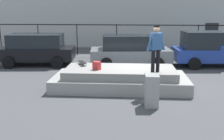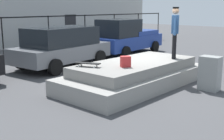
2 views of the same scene
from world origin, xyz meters
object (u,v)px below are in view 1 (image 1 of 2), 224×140
skateboarder (156,46)px  car_grey_hatchback_mid (131,50)px  utility_box (151,90)px  backpack (97,66)px  car_black_hatchback_near (37,49)px  skateboard (82,62)px  car_blue_pickup_far (214,49)px

skateboarder → car_grey_hatchback_mid: skateboarder is taller
utility_box → backpack: bearing=137.7°
backpack → car_black_hatchback_near: size_ratio=0.08×
skateboarder → car_grey_hatchback_mid: size_ratio=0.38×
skateboard → car_black_hatchback_near: bearing=131.9°
utility_box → car_blue_pickup_far: bearing=57.6°
skateboarder → utility_box: skateboarder is taller
car_black_hatchback_near → utility_box: bearing=-46.0°
car_blue_pickup_far → backpack: bearing=-140.9°
utility_box → car_black_hatchback_near: bearing=132.2°
backpack → car_blue_pickup_far: (5.85, 4.74, -0.03)m
skateboard → car_grey_hatchback_mid: 4.25m
backpack → car_blue_pickup_far: 7.53m
skateboard → car_grey_hatchback_mid: car_grey_hatchback_mid is taller
skateboard → car_black_hatchback_near: car_black_hatchback_near is taller
car_grey_hatchback_mid → car_black_hatchback_near: bearing=-178.6°
skateboard → car_black_hatchback_near: 4.83m
skateboarder → car_blue_pickup_far: 6.27m
car_blue_pickup_far → utility_box: bearing=-120.7°
backpack → skateboard: bearing=163.5°
skateboarder → car_blue_pickup_far: skateboarder is taller
car_black_hatchback_near → backpack: bearing=-48.4°
skateboarder → car_black_hatchback_near: (-6.19, 4.76, -0.89)m
car_blue_pickup_far → car_black_hatchback_near: bearing=-178.3°
skateboarder → backpack: size_ratio=5.40×
car_grey_hatchback_mid → utility_box: car_grey_hatchback_mid is taller
skateboard → car_grey_hatchback_mid: size_ratio=0.17×
backpack → car_grey_hatchback_mid: size_ratio=0.07×
car_grey_hatchback_mid → skateboard: bearing=-118.6°
skateboard → backpack: (0.72, -0.85, 0.06)m
backpack → utility_box: size_ratio=0.30×
skateboard → backpack: backpack is taller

